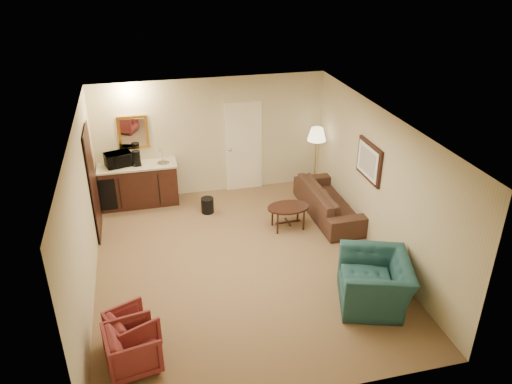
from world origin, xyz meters
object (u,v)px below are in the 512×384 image
floor_lamp (315,161)px  microwave (118,158)px  rose_chair_far (132,328)px  coffee_table (288,217)px  coffee_maker (137,158)px  teal_armchair (376,275)px  wetbar_cabinet (139,185)px  sofa (330,196)px  waste_bin (207,205)px  rose_chair_near (133,346)px

floor_lamp → microwave: size_ratio=2.92×
rose_chair_far → floor_lamp: (4.10, 4.00, 0.46)m
coffee_table → coffee_maker: (-2.79, 1.70, 0.84)m
teal_armchair → rose_chair_far: (-3.68, -0.08, -0.21)m
wetbar_cabinet → coffee_table: size_ratio=1.97×
rose_chair_far → coffee_table: size_ratio=0.74×
coffee_table → rose_chair_far: bearing=-139.6°
floor_lamp → microwave: 4.24m
coffee_table → floor_lamp: size_ratio=0.54×
rose_chair_far → microwave: bearing=-22.5°
rose_chair_far → floor_lamp: size_ratio=0.40×
sofa → rose_chair_far: bearing=124.4°
waste_bin → coffee_maker: 1.77m
teal_armchair → wetbar_cabinet: bearing=-123.1°
wetbar_cabinet → sofa: wetbar_cabinet is taller
wetbar_cabinet → coffee_maker: (0.01, -0.02, 0.62)m
teal_armchair → coffee_maker: size_ratio=3.71×
teal_armchair → waste_bin: size_ratio=3.60×
rose_chair_near → coffee_table: bearing=-55.5°
wetbar_cabinet → rose_chair_far: (-0.25, -4.32, -0.15)m
floor_lamp → wetbar_cabinet: bearing=175.2°
wetbar_cabinet → sofa: (3.80, -1.42, -0.03)m
rose_chair_near → wetbar_cabinet: bearing=-13.1°
wetbar_cabinet → teal_armchair: size_ratio=1.38×
wetbar_cabinet → microwave: size_ratio=3.13×
waste_bin → teal_armchair: bearing=-59.4°
coffee_maker → waste_bin: bearing=-26.3°
teal_armchair → coffee_maker: (-3.42, 4.22, 0.56)m
waste_bin → microwave: size_ratio=0.63×
wetbar_cabinet → microwave: bearing=172.4°
teal_armchair → floor_lamp: 3.95m
sofa → rose_chair_far: (-4.05, -2.90, -0.12)m
rose_chair_far → coffee_maker: bearing=-27.4°
sofa → coffee_table: bearing=105.6°
rose_chair_near → waste_bin: bearing=-31.8°
rose_chair_far → rose_chair_near: bearing=156.1°
rose_chair_far → coffee_maker: 4.38m
rose_chair_near → coffee_maker: 4.76m
rose_chair_near → rose_chair_far: bearing=-10.0°
waste_bin → rose_chair_far: bearing=-114.0°
wetbar_cabinet → floor_lamp: floor_lamp is taller
microwave → coffee_maker: 0.38m
rose_chair_near → waste_bin: size_ratio=2.10×
rose_chair_near → rose_chair_far: size_ratio=1.12×
floor_lamp → coffee_maker: bearing=175.5°
waste_bin → coffee_maker: bearing=152.4°
teal_armchair → waste_bin: teal_armchair is taller
rose_chair_near → floor_lamp: (4.10, 4.40, 0.42)m
coffee_table → waste_bin: 1.77m
coffee_table → floor_lamp: (1.05, 1.40, 0.53)m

